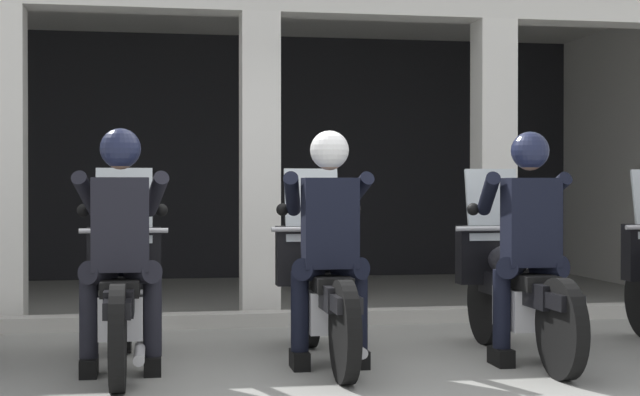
{
  "coord_description": "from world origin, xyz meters",
  "views": [
    {
      "loc": [
        -1.15,
        -6.38,
        1.2
      ],
      "look_at": [
        0.0,
        0.33,
        1.13
      ],
      "focal_mm": 54.42,
      "sensor_mm": 36.0,
      "label": 1
    }
  ],
  "objects_px": {
    "motorcycle_right": "(514,287)",
    "motorcycle_left": "(122,293)",
    "police_officer_right": "(529,227)",
    "police_officer_center": "(329,228)",
    "police_officer_left": "(121,229)",
    "motorcycle_center": "(322,289)"
  },
  "relations": [
    {
      "from": "motorcycle_left",
      "to": "police_officer_left",
      "type": "height_order",
      "value": "police_officer_left"
    },
    {
      "from": "motorcycle_center",
      "to": "motorcycle_right",
      "type": "xyz_separation_m",
      "value": [
        1.36,
        -0.11,
        0.0
      ]
    },
    {
      "from": "police_officer_left",
      "to": "police_officer_center",
      "type": "height_order",
      "value": "same"
    },
    {
      "from": "police_officer_left",
      "to": "police_officer_right",
      "type": "bearing_deg",
      "value": -3.07
    },
    {
      "from": "police_officer_right",
      "to": "police_officer_center",
      "type": "bearing_deg",
      "value": 175.32
    },
    {
      "from": "motorcycle_right",
      "to": "police_officer_right",
      "type": "height_order",
      "value": "police_officer_right"
    },
    {
      "from": "motorcycle_center",
      "to": "police_officer_right",
      "type": "distance_m",
      "value": 1.48
    },
    {
      "from": "motorcycle_left",
      "to": "police_officer_center",
      "type": "relative_size",
      "value": 1.29
    },
    {
      "from": "police_officer_right",
      "to": "motorcycle_center",
      "type": "bearing_deg",
      "value": 163.81
    },
    {
      "from": "motorcycle_left",
      "to": "motorcycle_right",
      "type": "relative_size",
      "value": 1.0
    },
    {
      "from": "police_officer_center",
      "to": "police_officer_right",
      "type": "distance_m",
      "value": 1.37
    },
    {
      "from": "motorcycle_right",
      "to": "motorcycle_left",
      "type": "bearing_deg",
      "value": 178.05
    },
    {
      "from": "police_officer_left",
      "to": "motorcycle_right",
      "type": "height_order",
      "value": "police_officer_left"
    },
    {
      "from": "motorcycle_right",
      "to": "police_officer_right",
      "type": "distance_m",
      "value": 0.52
    },
    {
      "from": "motorcycle_left",
      "to": "police_officer_left",
      "type": "relative_size",
      "value": 1.29
    },
    {
      "from": "police_officer_center",
      "to": "police_officer_right",
      "type": "height_order",
      "value": "same"
    },
    {
      "from": "motorcycle_left",
      "to": "motorcycle_center",
      "type": "distance_m",
      "value": 1.36
    },
    {
      "from": "motorcycle_right",
      "to": "police_officer_right",
      "type": "xyz_separation_m",
      "value": [
        -0.0,
        -0.28,
        0.44
      ]
    },
    {
      "from": "police_officer_left",
      "to": "police_officer_center",
      "type": "bearing_deg",
      "value": -0.33
    },
    {
      "from": "motorcycle_center",
      "to": "motorcycle_right",
      "type": "distance_m",
      "value": 1.37
    },
    {
      "from": "motorcycle_left",
      "to": "police_officer_center",
      "type": "bearing_deg",
      "value": -12.12
    },
    {
      "from": "motorcycle_left",
      "to": "police_officer_center",
      "type": "height_order",
      "value": "police_officer_center"
    }
  ]
}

